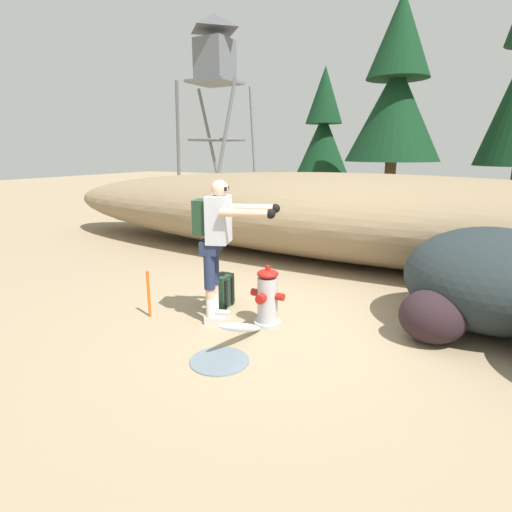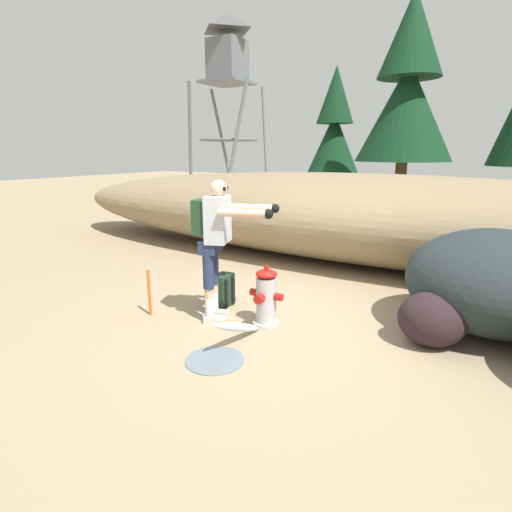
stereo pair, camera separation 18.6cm
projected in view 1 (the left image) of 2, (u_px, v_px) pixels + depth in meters
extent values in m
cube|color=#998466|center=(275.00, 321.00, 5.17)|extent=(56.00, 56.00, 0.04)
ellipsoid|color=#897556|center=(356.00, 217.00, 7.90)|extent=(14.78, 3.20, 1.64)
cylinder|color=#B2B2B7|center=(267.00, 323.00, 5.03)|extent=(0.33, 0.33, 0.04)
cylinder|color=#B2B2B7|center=(268.00, 300.00, 4.95)|extent=(0.24, 0.24, 0.55)
ellipsoid|color=red|center=(268.00, 274.00, 4.87)|extent=(0.26, 0.26, 0.10)
cylinder|color=red|center=(268.00, 268.00, 4.86)|extent=(0.06, 0.06, 0.05)
cylinder|color=red|center=(255.00, 292.00, 5.02)|extent=(0.09, 0.09, 0.09)
cylinder|color=red|center=(280.00, 297.00, 4.86)|extent=(0.09, 0.09, 0.09)
cylinder|color=red|center=(261.00, 299.00, 4.80)|extent=(0.11, 0.09, 0.11)
ellipsoid|color=silver|center=(242.00, 327.00, 4.47)|extent=(0.10, 0.91, 0.46)
cylinder|color=slate|center=(220.00, 361.00, 4.14)|extent=(0.60, 0.60, 0.01)
cube|color=beige|center=(220.00, 314.00, 5.22)|extent=(0.28, 0.18, 0.09)
cylinder|color=white|center=(215.00, 302.00, 5.19)|extent=(0.10, 0.10, 0.24)
cylinder|color=#DBAD89|center=(214.00, 288.00, 5.14)|extent=(0.10, 0.10, 0.12)
cylinder|color=#232D4C|center=(214.00, 266.00, 5.07)|extent=(0.13, 0.13, 0.45)
cube|color=beige|center=(215.00, 320.00, 5.03)|extent=(0.28, 0.18, 0.09)
cylinder|color=white|center=(210.00, 307.00, 5.00)|extent=(0.10, 0.10, 0.24)
cylinder|color=#DBAD89|center=(210.00, 293.00, 4.95)|extent=(0.10, 0.10, 0.12)
cylinder|color=#232D4C|center=(209.00, 271.00, 4.88)|extent=(0.13, 0.13, 0.45)
cube|color=#232D4C|center=(211.00, 246.00, 4.91)|extent=(0.29, 0.37, 0.16)
cube|color=#B7BCC6|center=(219.00, 220.00, 4.81)|extent=(0.35, 0.42, 0.55)
cube|color=#1E3823|center=(202.00, 217.00, 4.84)|extent=(0.24, 0.32, 0.40)
sphere|color=#DBAD89|center=(220.00, 189.00, 4.72)|extent=(0.20, 0.20, 0.20)
cube|color=black|center=(227.00, 188.00, 4.71)|extent=(0.07, 0.15, 0.04)
cylinder|color=#DBAD89|center=(253.00, 208.00, 4.93)|extent=(0.58, 0.28, 0.09)
sphere|color=black|center=(275.00, 208.00, 4.89)|extent=(0.11, 0.11, 0.11)
cylinder|color=#DBAD89|center=(246.00, 213.00, 4.51)|extent=(0.58, 0.28, 0.09)
sphere|color=black|center=(271.00, 214.00, 4.47)|extent=(0.11, 0.11, 0.11)
cube|color=#1E3823|center=(222.00, 291.00, 5.57)|extent=(0.21, 0.31, 0.44)
cube|color=#1E3823|center=(214.00, 294.00, 5.64)|extent=(0.07, 0.21, 0.20)
torus|color=black|center=(222.00, 274.00, 5.51)|extent=(0.10, 0.10, 0.02)
cube|color=black|center=(226.00, 294.00, 5.44)|extent=(0.03, 0.05, 0.37)
cube|color=black|center=(233.00, 290.00, 5.59)|extent=(0.03, 0.05, 0.37)
ellipsoid|color=#242D2F|center=(491.00, 279.00, 4.81)|extent=(2.10, 2.03, 1.20)
ellipsoid|color=black|center=(433.00, 316.00, 4.50)|extent=(0.86, 0.80, 0.60)
cylinder|color=#47331E|center=(321.00, 193.00, 15.14)|extent=(0.24, 0.24, 1.06)
cone|color=#0F3319|center=(323.00, 146.00, 14.73)|extent=(1.98, 1.98, 2.28)
cone|color=#0F3319|center=(325.00, 95.00, 14.30)|extent=(1.29, 1.29, 1.90)
cylinder|color=#47331E|center=(389.00, 191.00, 12.33)|extent=(0.32, 0.32, 1.74)
cone|color=#0F3319|center=(395.00, 113.00, 11.78)|extent=(2.69, 2.69, 2.70)
cone|color=#0F3319|center=(401.00, 35.00, 11.28)|extent=(1.75, 1.75, 2.25)
cylinder|color=slate|center=(253.00, 140.00, 20.54)|extent=(0.96, 0.96, 5.12)
cylinder|color=slate|center=(210.00, 141.00, 21.76)|extent=(0.96, 0.96, 5.12)
cylinder|color=slate|center=(225.00, 139.00, 18.31)|extent=(0.96, 0.96, 5.12)
cylinder|color=slate|center=(178.00, 140.00, 19.53)|extent=(0.96, 0.96, 5.12)
torus|color=slate|center=(217.00, 140.00, 20.04)|extent=(2.82, 2.82, 0.10)
cube|color=slate|center=(215.00, 82.00, 19.39)|extent=(2.09, 2.09, 0.12)
cube|color=slate|center=(215.00, 60.00, 19.15)|extent=(1.47, 1.47, 1.80)
pyramid|color=#4C4C51|center=(214.00, 22.00, 18.75)|extent=(1.88, 1.88, 0.70)
cylinder|color=#E55914|center=(149.00, 294.00, 5.20)|extent=(0.04, 0.04, 0.60)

